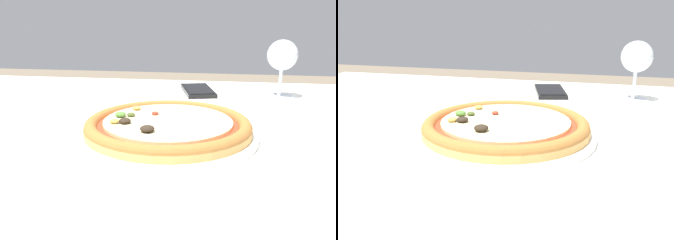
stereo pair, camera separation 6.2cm
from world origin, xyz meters
TOP-DOWN VIEW (x-y plane):
  - dining_table at (0.00, 0.00)m, footprint 1.24×1.02m
  - pizza_plate at (0.07, 0.00)m, footprint 0.30×0.30m
  - wine_glass_far_left at (0.29, 0.33)m, footprint 0.07×0.07m
  - cell_phone at (0.09, 0.35)m, footprint 0.10×0.16m

SIDE VIEW (x-z plane):
  - dining_table at x=0.00m, z-range 0.28..1.01m
  - cell_phone at x=0.09m, z-range 0.73..0.75m
  - pizza_plate at x=0.07m, z-range 0.73..0.77m
  - wine_glass_far_left at x=0.29m, z-range 0.76..0.90m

